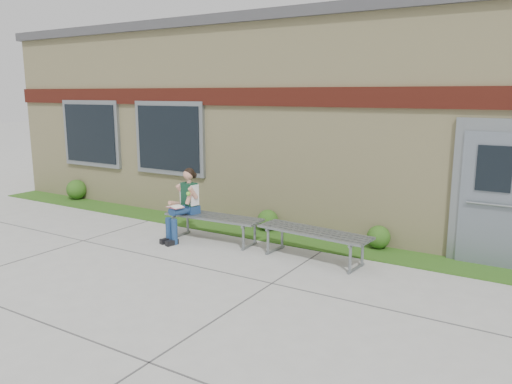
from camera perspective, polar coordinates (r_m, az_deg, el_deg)
The scene contains 9 objects.
ground at distance 7.38m, azimuth -7.01°, elevation -10.07°, with size 80.00×80.00×0.00m, color #9E9E99.
grass_strip at distance 9.43m, azimuth 2.88°, elevation -5.16°, with size 16.00×0.80×0.02m, color #254713.
school_building at distance 12.15m, azimuth 10.75°, elevation 8.37°, with size 16.20×6.22×4.20m.
bench_left at distance 9.13m, azimuth -4.85°, elevation -3.39°, with size 1.87×0.61×0.48m.
bench_right at distance 8.14m, azimuth 6.62°, elevation -5.18°, with size 1.94×0.71×0.49m.
girl at distance 9.21m, azimuth -8.21°, elevation -1.17°, with size 0.47×0.80×1.33m.
shrub_west at distance 13.44m, azimuth -19.83°, elevation 0.27°, with size 0.50×0.50×0.50m, color #254713.
shrub_mid at distance 9.79m, azimuth 1.34°, elevation -3.22°, with size 0.41×0.41×0.41m, color #254713.
shrub_east at distance 8.93m, azimuth 13.83°, elevation -5.02°, with size 0.40×0.40×0.40m, color #254713.
Camera 1 is at (4.32, -5.35, 2.67)m, focal length 35.00 mm.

